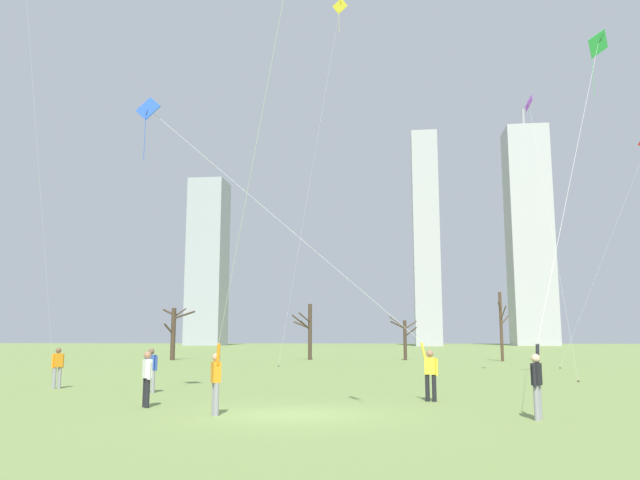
# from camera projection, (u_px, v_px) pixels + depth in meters

# --- Properties ---
(ground_plane) EXTENTS (400.00, 400.00, 0.00)m
(ground_plane) POSITION_uv_depth(u_px,v_px,m) (294.00, 415.00, 16.69)
(ground_plane) COLOR #7A934C
(kite_flyer_foreground_right_orange) EXTENTS (4.96, 8.84, 16.14)m
(kite_flyer_foreground_right_orange) POSITION_uv_depth(u_px,v_px,m) (237.00, 267.00, 15.45)
(kite_flyer_foreground_right_orange) COLOR gray
(kite_flyer_foreground_right_orange) RESTS_ON ground
(kite_flyer_far_back_blue) EXTENTS (10.25, 1.35, 10.38)m
(kite_flyer_far_back_blue) POSITION_uv_depth(u_px,v_px,m) (384.00, 328.00, 20.47)
(kite_flyer_far_back_blue) COLOR black
(kite_flyer_far_back_blue) RESTS_ON ground
(kite_flyer_foreground_left_green) EXTENTS (7.01, 13.15, 16.33)m
(kite_flyer_foreground_left_green) POSITION_uv_depth(u_px,v_px,m) (559.00, 259.00, 18.93)
(kite_flyer_foreground_left_green) COLOR gray
(kite_flyer_foreground_left_green) RESTS_ON ground
(bystander_strolling_midfield) EXTENTS (0.51, 0.22, 1.62)m
(bystander_strolling_midfield) POSITION_uv_depth(u_px,v_px,m) (151.00, 368.00, 23.35)
(bystander_strolling_midfield) COLOR gray
(bystander_strolling_midfield) RESTS_ON ground
(bystander_far_off_by_trees) EXTENTS (0.35, 0.44, 1.62)m
(bystander_far_off_by_trees) POSITION_uv_depth(u_px,v_px,m) (58.00, 366.00, 25.27)
(bystander_far_off_by_trees) COLOR gray
(bystander_far_off_by_trees) RESTS_ON ground
(bystander_watching_nearby) EXTENTS (0.37, 0.42, 1.62)m
(bystander_watching_nearby) POSITION_uv_depth(u_px,v_px,m) (147.00, 376.00, 18.51)
(bystander_watching_nearby) COLOR black
(bystander_watching_nearby) RESTS_ON ground
(distant_kite_drifting_left_purple) EXTENTS (1.37, 2.48, 14.69)m
(distant_kite_drifting_left_purple) POSITION_uv_depth(u_px,v_px,m) (532.00, 121.00, 32.62)
(distant_kite_drifting_left_purple) COLOR purple
(distant_kite_drifting_left_purple) RESTS_ON ground
(distant_kite_drifting_right_yellow) EXTENTS (4.97, 2.42, 28.81)m
(distant_kite_drifting_right_yellow) POSITION_uv_depth(u_px,v_px,m) (336.00, 32.00, 49.76)
(distant_kite_drifting_right_yellow) COLOR yellow
(distant_kite_drifting_right_yellow) RESTS_ON ground
(bare_tree_left_of_center) EXTENTS (3.38, 2.97, 4.78)m
(bare_tree_left_of_center) POSITION_uv_depth(u_px,v_px,m) (174.00, 331.00, 57.34)
(bare_tree_left_of_center) COLOR #423326
(bare_tree_left_of_center) RESTS_ON ground
(bare_tree_right_of_center) EXTENTS (2.54, 1.44, 3.96)m
(bare_tree_right_of_center) POSITION_uv_depth(u_px,v_px,m) (405.00, 337.00, 57.26)
(bare_tree_right_of_center) COLOR #423326
(bare_tree_right_of_center) RESTS_ON ground
(bare_tree_leftmost) EXTENTS (1.82, 2.24, 5.11)m
(bare_tree_leftmost) POSITION_uv_depth(u_px,v_px,m) (309.00, 330.00, 58.05)
(bare_tree_leftmost) COLOR #423326
(bare_tree_leftmost) RESTS_ON ground
(bare_tree_far_right_edge) EXTENTS (1.24, 2.18, 5.96)m
(bare_tree_far_right_edge) POSITION_uv_depth(u_px,v_px,m) (501.00, 325.00, 54.56)
(bare_tree_far_right_edge) COLOR #4C3828
(bare_tree_far_right_edge) RESTS_ON ground
(skyline_short_annex) EXTENTS (9.15, 9.79, 43.52)m
(skyline_short_annex) POSITION_uv_depth(u_px,v_px,m) (208.00, 262.00, 165.81)
(skyline_short_annex) COLOR #9EA3AD
(skyline_short_annex) RESTS_ON ground
(skyline_squat_block) EXTENTS (10.49, 10.51, 62.12)m
(skyline_squat_block) POSITION_uv_depth(u_px,v_px,m) (529.00, 235.00, 162.21)
(skyline_squat_block) COLOR #B2B2B7
(skyline_squat_block) RESTS_ON ground
(skyline_wide_slab) EXTENTS (6.26, 8.50, 52.67)m
(skyline_wide_slab) POSITION_uv_depth(u_px,v_px,m) (426.00, 238.00, 154.94)
(skyline_wide_slab) COLOR #B2B2B7
(skyline_wide_slab) RESTS_ON ground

